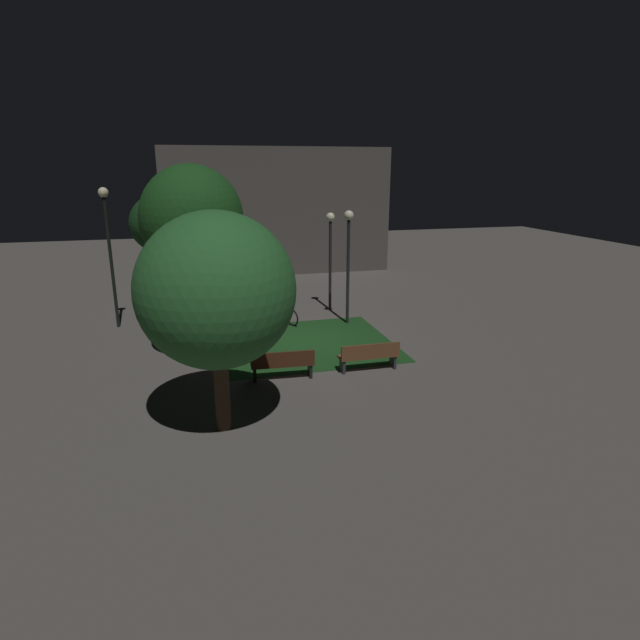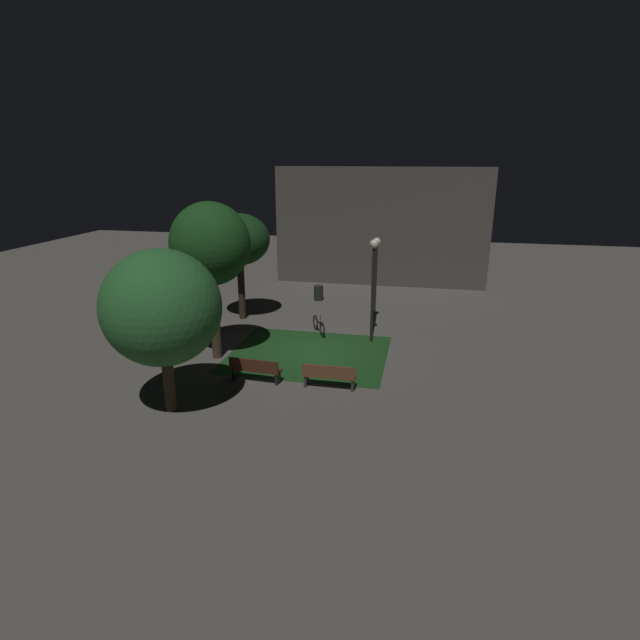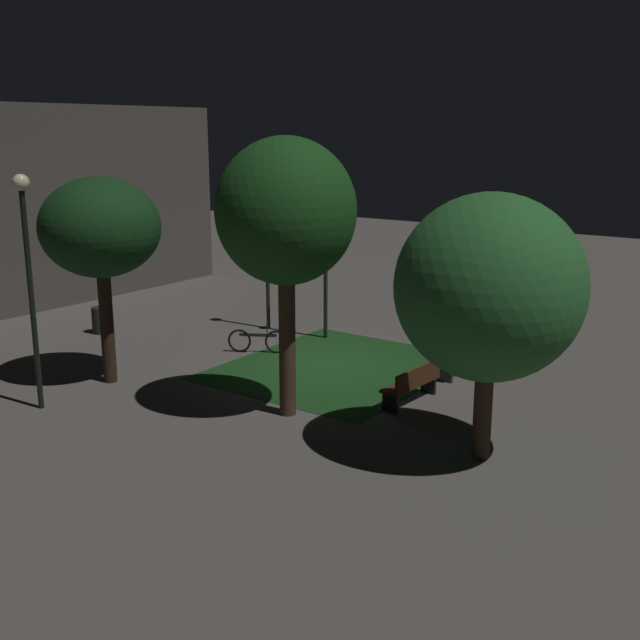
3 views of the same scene
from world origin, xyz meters
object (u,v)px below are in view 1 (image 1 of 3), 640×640
object	(u,v)px
trash_bin	(239,286)
lamp_post_path_center	(348,247)
tree_left_canopy	(192,220)
bench_corner	(283,364)
tree_right_canopy	(216,291)
bench_lawn_edge	(369,356)
lamp_post_near_wall	(330,244)
bicycle	(284,315)
lamp_post_plaza_west	(108,236)
tree_tall_center	(169,224)

from	to	relation	value
trash_bin	lamp_post_path_center	bearing A→B (deg)	-59.22
tree_left_canopy	trash_bin	world-z (taller)	tree_left_canopy
bench_corner	tree_right_canopy	xyz separation A→B (m)	(-1.87, -2.49, 2.80)
bench_lawn_edge	trash_bin	xyz separation A→B (m)	(-2.66, 10.79, -0.08)
trash_bin	tree_right_canopy	bearing A→B (deg)	-97.78
tree_right_canopy	trash_bin	distance (m)	13.72
lamp_post_near_wall	tree_left_canopy	bearing A→B (deg)	-137.62
lamp_post_near_wall	bicycle	world-z (taller)	lamp_post_near_wall
tree_right_canopy	tree_left_canopy	distance (m)	4.53
tree_right_canopy	lamp_post_plaza_west	distance (m)	9.68
lamp_post_plaza_west	trash_bin	world-z (taller)	lamp_post_plaza_west
bench_corner	tree_tall_center	bearing A→B (deg)	113.46
tree_left_canopy	tree_tall_center	bearing A→B (deg)	98.85
tree_right_canopy	tree_left_canopy	size ratio (longest dim) A/B	0.84
lamp_post_near_wall	bicycle	size ratio (longest dim) A/B	2.66
tree_right_canopy	lamp_post_path_center	distance (m)	9.10
bench_corner	lamp_post_plaza_west	bearing A→B (deg)	127.63
lamp_post_plaza_west	tree_right_canopy	bearing A→B (deg)	-70.48
bench_lawn_edge	lamp_post_plaza_west	size ratio (longest dim) A/B	0.35
lamp_post_near_wall	trash_bin	world-z (taller)	lamp_post_near_wall
tree_left_canopy	lamp_post_near_wall	xyz separation A→B (m)	(5.57, 5.08, -1.57)
bench_lawn_edge	tree_right_canopy	size ratio (longest dim) A/B	0.36
lamp_post_path_center	tree_left_canopy	bearing A→B (deg)	-152.36
bench_corner	tree_left_canopy	distance (m)	4.86
tree_right_canopy	tree_tall_center	bearing A→B (deg)	96.70
tree_left_canopy	lamp_post_plaza_west	bearing A→B (deg)	121.55
lamp_post_path_center	lamp_post_near_wall	bearing A→B (deg)	92.80
lamp_post_near_wall	lamp_post_plaza_west	distance (m)	8.51
lamp_post_near_wall	trash_bin	xyz separation A→B (m)	(-3.43, 3.82, -2.41)
tree_right_canopy	lamp_post_near_wall	distance (m)	10.84
trash_bin	bench_lawn_edge	bearing A→B (deg)	-76.14
lamp_post_path_center	trash_bin	xyz separation A→B (m)	(-3.53, 5.93, -2.56)
tree_tall_center	trash_bin	world-z (taller)	tree_tall_center
bench_lawn_edge	bicycle	distance (m)	5.69
bench_corner	trash_bin	xyz separation A→B (m)	(-0.06, 10.79, -0.08)
lamp_post_near_wall	lamp_post_plaza_west	xyz separation A→B (m)	(-8.48, -0.35, 0.64)
bench_lawn_edge	bicycle	xyz separation A→B (m)	(-1.52, 5.48, -0.14)
bench_lawn_edge	tree_right_canopy	bearing A→B (deg)	-150.88
bench_lawn_edge	lamp_post_near_wall	distance (m)	7.40
lamp_post_plaza_west	bicycle	distance (m)	7.02
lamp_post_near_wall	bench_lawn_edge	bearing A→B (deg)	-96.27
bench_corner	lamp_post_near_wall	distance (m)	8.09
tree_tall_center	bicycle	world-z (taller)	tree_tall_center
lamp_post_path_center	lamp_post_near_wall	world-z (taller)	lamp_post_path_center
bench_corner	tree_left_canopy	bearing A→B (deg)	139.33
lamp_post_path_center	bench_lawn_edge	bearing A→B (deg)	-100.14
bench_lawn_edge	tree_left_canopy	bearing A→B (deg)	158.51
tree_tall_center	lamp_post_path_center	size ratio (longest dim) A/B	1.16
lamp_post_near_wall	bicycle	bearing A→B (deg)	-146.91
bench_lawn_edge	tree_left_canopy	distance (m)	6.47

